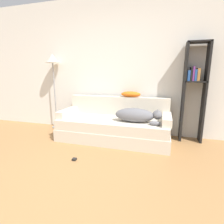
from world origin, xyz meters
The scene contains 12 objects.
ground_plane centered at (0.00, 0.00, 0.00)m, with size 20.00×20.00×0.00m, color #9E7042.
wall_back centered at (0.00, 2.44, 1.35)m, with size 7.12×0.06×2.70m.
couch centered at (0.20, 1.90, 0.20)m, with size 2.03×0.85×0.40m.
couch_backrest centered at (0.20, 2.25, 0.59)m, with size 1.99×0.15×0.37m.
couch_arm_left centered at (-0.74, 1.89, 0.47)m, with size 0.15×0.66×0.13m.
couch_arm_right centered at (1.14, 1.89, 0.47)m, with size 0.15×0.66×0.13m.
dog centered at (0.64, 1.80, 0.52)m, with size 0.80×0.31×0.24m.
laptop centered at (0.00, 1.83, 0.41)m, with size 0.40×0.28×0.02m.
throw_pillow centered at (0.45, 2.27, 0.82)m, with size 0.38×0.20×0.11m.
bookshelf centered at (1.57, 2.26, 0.98)m, with size 0.38×0.26×1.75m.
floor_lamp centered at (-1.26, 2.25, 1.41)m, with size 0.30×0.30×1.63m.
power_adapter centered at (-0.12, 0.94, 0.01)m, with size 0.06×0.06×0.03m.
Camera 1 is at (1.05, -1.12, 1.22)m, focal length 28.00 mm.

